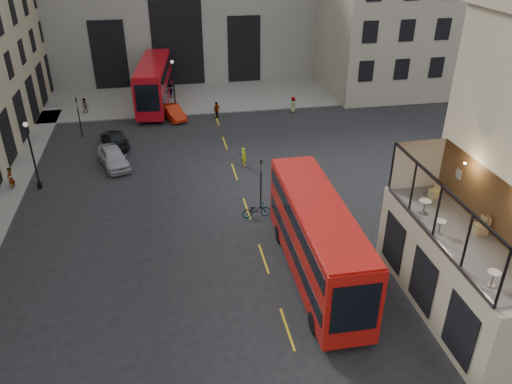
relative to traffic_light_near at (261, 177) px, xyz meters
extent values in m
plane|color=black|center=(1.00, -12.00, -2.42)|extent=(140.00, 140.00, 0.00)
cube|color=black|center=(5.98, -12.00, -0.42)|extent=(0.08, 9.20, 3.00)
cube|color=brown|center=(8.97, -12.00, 3.62)|extent=(0.04, 10.00, 2.90)
cube|color=beige|center=(7.50, -7.00, 3.62)|extent=(3.00, 0.04, 2.90)
cube|color=black|center=(7.50, -12.00, 5.08)|extent=(3.00, 10.00, 0.04)
cube|color=slate|center=(6.00, -12.00, 2.28)|extent=(0.12, 10.00, 0.18)
cube|color=black|center=(6.00, -12.00, 5.03)|extent=(0.12, 10.00, 0.10)
cube|color=beige|center=(8.92, -8.80, 3.78)|extent=(0.04, 0.45, 0.55)
cylinder|color=#FFD899|center=(8.30, -10.00, 5.03)|extent=(0.12, 0.12, 0.05)
cube|color=tan|center=(7.50, -12.00, -0.17)|extent=(3.00, 11.00, 4.50)
cube|color=slate|center=(7.50, -12.00, 2.12)|extent=(3.00, 10.00, 0.10)
cube|color=gray|center=(-4.00, 36.00, 6.58)|extent=(34.00, 10.00, 18.00)
cube|color=black|center=(-4.00, 30.96, 2.58)|extent=(6.00, 0.12, 10.00)
cube|color=black|center=(-12.00, 30.96, 1.58)|extent=(4.00, 0.12, 8.00)
cube|color=black|center=(4.00, 30.96, 1.58)|extent=(4.00, 0.12, 8.00)
cube|color=slate|center=(-5.00, 26.00, -2.36)|extent=(40.00, 12.00, 0.12)
cylinder|color=black|center=(0.00, 0.00, -1.02)|extent=(0.10, 0.10, 2.80)
imported|color=black|center=(0.00, 0.00, 0.88)|extent=(0.16, 0.20, 1.00)
cylinder|color=black|center=(-14.00, 16.00, -1.02)|extent=(0.10, 0.10, 2.80)
imported|color=black|center=(-14.00, 16.00, 0.88)|extent=(0.16, 0.20, 1.00)
cylinder|color=black|center=(-16.00, 6.00, 0.08)|extent=(0.14, 0.14, 5.00)
cylinder|color=black|center=(-16.00, 6.00, -2.17)|extent=(0.36, 0.36, 0.50)
sphere|color=silver|center=(-16.00, 6.00, 2.73)|extent=(0.36, 0.36, 0.36)
cylinder|color=black|center=(-5.00, 22.00, 0.08)|extent=(0.14, 0.14, 5.00)
cylinder|color=black|center=(-5.00, 22.00, -2.17)|extent=(0.36, 0.36, 0.50)
sphere|color=silver|center=(-5.00, 22.00, 2.73)|extent=(0.36, 0.36, 0.36)
cube|color=#A3100B|center=(1.55, -8.14, 0.15)|extent=(2.86, 12.08, 4.27)
cube|color=black|center=(1.55, -8.14, -0.45)|extent=(2.89, 11.42, 0.88)
cube|color=black|center=(1.55, -8.14, 1.46)|extent=(2.89, 11.42, 0.88)
cube|color=#A3100B|center=(1.55, -8.14, 2.32)|extent=(2.75, 11.84, 0.13)
cylinder|color=black|center=(0.34, -4.27, -1.88)|extent=(0.32, 1.10, 1.10)
cylinder|color=black|center=(2.84, -4.30, -1.88)|extent=(0.32, 1.10, 1.10)
cylinder|color=black|center=(0.25, -12.35, -1.88)|extent=(0.32, 1.10, 1.10)
cylinder|color=black|center=(2.75, -12.37, -1.88)|extent=(0.32, 1.10, 1.10)
cube|color=#A70B14|center=(-7.04, 23.64, 0.18)|extent=(4.08, 12.40, 4.32)
cube|color=black|center=(-7.04, 23.64, -0.43)|extent=(4.05, 11.75, 0.89)
cube|color=black|center=(-7.04, 23.64, 1.50)|extent=(4.05, 11.75, 0.89)
cube|color=#A70B14|center=(-7.04, 23.64, 2.37)|extent=(3.95, 12.15, 0.13)
cylinder|color=black|center=(-7.87, 27.65, -1.87)|extent=(0.43, 1.13, 1.11)
cylinder|color=black|center=(-5.36, 27.38, -1.87)|extent=(0.43, 1.13, 1.11)
cylinder|color=black|center=(-8.76, 19.55, -1.87)|extent=(0.43, 1.13, 1.11)
cylinder|color=black|center=(-6.25, 19.27, -1.87)|extent=(0.43, 1.13, 1.11)
imported|color=#A1A4AA|center=(-10.63, 8.89, -1.62)|extent=(3.22, 5.10, 1.62)
imported|color=#B8230B|center=(-5.36, 19.30, -1.73)|extent=(2.81, 4.45, 1.38)
imported|color=black|center=(-10.82, 13.26, -1.75)|extent=(3.12, 5.02, 1.36)
imported|color=gray|center=(-0.54, -1.11, -1.91)|extent=(1.97, 0.75, 1.02)
imported|color=#E5F519|center=(-0.04, 7.11, -1.63)|extent=(0.58, 0.68, 1.58)
imported|color=gray|center=(-14.27, 22.33, -1.56)|extent=(0.92, 0.75, 1.73)
imported|color=gray|center=(-5.29, 25.86, -1.59)|extent=(1.24, 1.14, 1.68)
imported|color=gray|center=(-0.92, 18.80, -1.59)|extent=(1.02, 0.94, 1.68)
imported|color=gray|center=(7.22, 19.05, -1.60)|extent=(0.73, 0.92, 1.65)
imported|color=gray|center=(-18.00, 6.23, -1.52)|extent=(0.52, 0.71, 1.80)
cylinder|color=silver|center=(6.73, -15.68, 2.85)|extent=(0.55, 0.55, 0.04)
cylinder|color=slate|center=(6.73, -15.68, 2.52)|extent=(0.07, 0.07, 0.64)
cylinder|color=slate|center=(6.73, -15.68, 2.19)|extent=(0.40, 0.40, 0.03)
cylinder|color=beige|center=(6.54, -11.61, 2.85)|extent=(0.56, 0.56, 0.04)
cylinder|color=slate|center=(6.54, -11.61, 2.52)|extent=(0.07, 0.07, 0.65)
cylinder|color=slate|center=(6.54, -11.61, 2.19)|extent=(0.41, 0.41, 0.03)
cylinder|color=beige|center=(6.68, -9.78, 2.92)|extent=(0.61, 0.61, 0.04)
cylinder|color=slate|center=(6.68, -9.78, 2.55)|extent=(0.08, 0.08, 0.72)
cylinder|color=slate|center=(6.68, -9.78, 2.19)|extent=(0.45, 0.45, 0.03)
cube|color=tan|center=(8.42, -11.95, 2.41)|extent=(0.48, 0.48, 0.47)
cube|color=tan|center=(8.62, -11.93, 2.86)|extent=(0.08, 0.44, 0.42)
cube|color=tan|center=(8.61, -11.99, 2.41)|extent=(0.52, 0.52, 0.48)
cube|color=tan|center=(8.81, -12.03, 2.87)|extent=(0.12, 0.45, 0.43)
cube|color=#D1BB78|center=(8.01, -8.30, 2.40)|extent=(0.52, 0.52, 0.46)
cube|color=#D1BB78|center=(8.19, -8.26, 2.84)|extent=(0.15, 0.43, 0.41)
camera|label=1|loc=(-5.98, -29.99, 15.64)|focal=35.00mm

